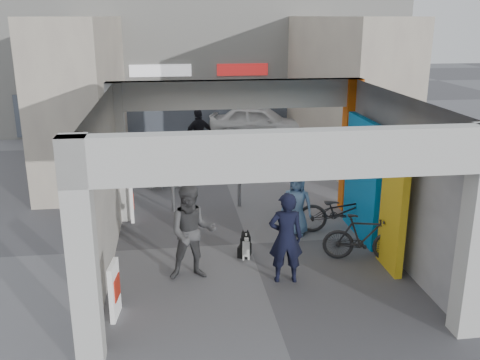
{
  "coord_description": "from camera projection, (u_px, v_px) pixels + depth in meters",
  "views": [
    {
      "loc": [
        -1.69,
        -11.18,
        5.02
      ],
      "look_at": [
        -0.07,
        1.0,
        1.23
      ],
      "focal_mm": 40.0,
      "sensor_mm": 36.0,
      "label": 1
    }
  ],
  "objects": [
    {
      "name": "man_elderly",
      "position": [
        296.0,
        204.0,
        12.62
      ],
      "size": [
        0.87,
        0.72,
        1.52
      ],
      "primitive_type": "imported",
      "rotation": [
        0.0,
        0.0,
        -0.37
      ],
      "color": "#587CAB",
      "rests_on": "ground"
    },
    {
      "name": "man_crates",
      "position": [
        199.0,
        136.0,
        18.89
      ],
      "size": [
        1.21,
        0.83,
        1.9
      ],
      "primitive_type": "imported",
      "rotation": [
        0.0,
        0.0,
        3.51
      ],
      "color": "black",
      "rests_on": "ground"
    },
    {
      "name": "border_collie",
      "position": [
        245.0,
        246.0,
        11.51
      ],
      "size": [
        0.25,
        0.48,
        0.66
      ],
      "rotation": [
        0.0,
        0.0,
        -0.39
      ],
      "color": "black",
      "rests_on": "ground"
    },
    {
      "name": "bollard_right",
      "position": [
        295.0,
        188.0,
        14.7
      ],
      "size": [
        0.09,
        0.09,
        0.95
      ],
      "primitive_type": "cylinder",
      "color": "gray",
      "rests_on": "ground"
    },
    {
      "name": "ground",
      "position": [
        249.0,
        244.0,
        12.29
      ],
      "size": [
        90.0,
        90.0,
        0.0
      ],
      "primitive_type": "plane",
      "color": "#5D5D62",
      "rests_on": "ground"
    },
    {
      "name": "plaza_bldg_right",
      "position": [
        342.0,
        89.0,
        19.22
      ],
      "size": [
        2.0,
        9.0,
        5.0
      ],
      "primitive_type": "cube",
      "color": "#C0B59F",
      "rests_on": "ground"
    },
    {
      "name": "bicycle_front",
      "position": [
        341.0,
        211.0,
        12.79
      ],
      "size": [
        2.16,
        1.1,
        1.08
      ],
      "primitive_type": "imported",
      "rotation": [
        0.0,
        0.0,
        1.38
      ],
      "color": "black",
      "rests_on": "ground"
    },
    {
      "name": "bollard_left",
      "position": [
        173.0,
        195.0,
        14.19
      ],
      "size": [
        0.09,
        0.09,
        0.91
      ],
      "primitive_type": "cylinder",
      "color": "gray",
      "rests_on": "ground"
    },
    {
      "name": "man_with_dog",
      "position": [
        286.0,
        238.0,
        10.32
      ],
      "size": [
        0.7,
        0.5,
        1.84
      ],
      "primitive_type": "imported",
      "rotation": [
        0.0,
        0.0,
        3.05
      ],
      "color": "black",
      "rests_on": "ground"
    },
    {
      "name": "plaza_bldg_left",
      "position": [
        85.0,
        93.0,
        18.09
      ],
      "size": [
        2.0,
        9.0,
        5.0
      ],
      "primitive_type": "cube",
      "color": "#C0B59F",
      "rests_on": "ground"
    },
    {
      "name": "advert_board_far",
      "position": [
        131.0,
        201.0,
        13.6
      ],
      "size": [
        0.16,
        0.56,
        1.0
      ],
      "rotation": [
        0.0,
        0.0,
        0.13
      ],
      "color": "white",
      "rests_on": "ground"
    },
    {
      "name": "bollard_center",
      "position": [
        239.0,
        190.0,
        14.58
      ],
      "size": [
        0.09,
        0.09,
        0.93
      ],
      "primitive_type": "cylinder",
      "color": "gray",
      "rests_on": "ground"
    },
    {
      "name": "man_back_turned",
      "position": [
        192.0,
        232.0,
        10.43
      ],
      "size": [
        0.95,
        0.75,
        1.94
      ],
      "primitive_type": "imported",
      "rotation": [
        0.0,
        0.0,
        0.02
      ],
      "color": "#434345",
      "rests_on": "ground"
    },
    {
      "name": "bicycle_rear",
      "position": [
        364.0,
        238.0,
        11.33
      ],
      "size": [
        1.78,
        0.89,
        1.03
      ],
      "primitive_type": "imported",
      "rotation": [
        0.0,
        0.0,
        1.33
      ],
      "color": "black",
      "rests_on": "ground"
    },
    {
      "name": "crate_stack",
      "position": [
        240.0,
        154.0,
        19.07
      ],
      "size": [
        0.48,
        0.39,
        0.56
      ],
      "rotation": [
        0.0,
        0.0,
        -0.08
      ],
      "color": "#19591D",
      "rests_on": "ground"
    },
    {
      "name": "arcade_canopy",
      "position": [
        281.0,
        155.0,
        10.9
      ],
      "size": [
        6.4,
        6.45,
        6.4
      ],
      "color": "#B6B5B1",
      "rests_on": "ground"
    },
    {
      "name": "produce_stand",
      "position": [
        159.0,
        168.0,
        17.12
      ],
      "size": [
        1.28,
        0.69,
        0.84
      ],
      "rotation": [
        0.0,
        0.0,
        0.27
      ],
      "color": "black",
      "rests_on": "ground"
    },
    {
      "name": "white_van",
      "position": [
        259.0,
        122.0,
        22.56
      ],
      "size": [
        4.53,
        2.95,
        1.43
      ],
      "primitive_type": "imported",
      "rotation": [
        0.0,
        0.0,
        1.25
      ],
      "color": "white",
      "rests_on": "ground"
    },
    {
      "name": "cafe_set",
      "position": [
        172.0,
        174.0,
        16.61
      ],
      "size": [
        1.39,
        1.12,
        0.84
      ],
      "rotation": [
        0.0,
        0.0,
        -0.07
      ],
      "color": "#A2A2A7",
      "rests_on": "ground"
    },
    {
      "name": "advert_board_near",
      "position": [
        115.0,
        290.0,
        9.19
      ],
      "size": [
        0.16,
        0.56,
        1.0
      ],
      "rotation": [
        0.0,
        0.0,
        -0.12
      ],
      "color": "white",
      "rests_on": "ground"
    },
    {
      "name": "far_building",
      "position": [
        204.0,
        39.0,
        24.37
      ],
      "size": [
        18.0,
        4.08,
        8.0
      ],
      "color": "silver",
      "rests_on": "ground"
    }
  ]
}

